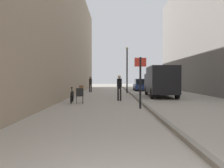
% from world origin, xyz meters
% --- Properties ---
extents(ground_plane, '(80.00, 80.00, 0.00)m').
position_xyz_m(ground_plane, '(0.00, 12.00, 0.00)').
color(ground_plane, '#A8A093').
extents(building_facade_left, '(2.38, 40.00, 11.37)m').
position_xyz_m(building_facade_left, '(-4.79, 12.00, 5.69)').
color(building_facade_left, gray).
rests_on(building_facade_left, ground_plane).
extents(kerb_strip, '(0.16, 40.00, 0.12)m').
position_xyz_m(kerb_strip, '(1.58, 12.00, 0.06)').
color(kerb_strip, gray).
rests_on(kerb_strip, ground_plane).
extents(pedestrian_main_foreground, '(0.34, 0.22, 1.70)m').
position_xyz_m(pedestrian_main_foreground, '(-2.61, 20.48, 0.98)').
color(pedestrian_main_foreground, black).
rests_on(pedestrian_main_foreground, ground_plane).
extents(pedestrian_mid_block, '(0.33, 0.25, 1.74)m').
position_xyz_m(pedestrian_mid_block, '(0.27, 11.94, 1.00)').
color(pedestrian_mid_block, black).
rests_on(pedestrian_mid_block, ground_plane).
extents(delivery_van, '(2.31, 5.46, 2.47)m').
position_xyz_m(delivery_van, '(3.76, 14.92, 1.32)').
color(delivery_van, black).
rests_on(delivery_van, ground_plane).
extents(parked_car, '(1.98, 4.27, 1.45)m').
position_xyz_m(parked_car, '(3.44, 23.62, 0.71)').
color(parked_car, navy).
rests_on(parked_car, ground_plane).
extents(street_sign_post, '(0.60, 0.10, 2.60)m').
position_xyz_m(street_sign_post, '(1.19, 8.33, 1.55)').
color(street_sign_post, black).
rests_on(street_sign_post, ground_plane).
extents(lamp_post, '(0.28, 0.28, 4.76)m').
position_xyz_m(lamp_post, '(1.32, 19.08, 2.72)').
color(lamp_post, black).
rests_on(lamp_post, ground_plane).
extents(bicycle_leaning, '(0.24, 1.77, 0.98)m').
position_xyz_m(bicycle_leaning, '(-2.76, 10.90, 0.38)').
color(bicycle_leaning, black).
rests_on(bicycle_leaning, ground_plane).
extents(cafe_chair_near_window, '(0.51, 0.51, 0.94)m').
position_xyz_m(cafe_chair_near_window, '(-2.19, 10.37, 0.55)').
color(cafe_chair_near_window, black).
rests_on(cafe_chair_near_window, ground_plane).
extents(cafe_chair_by_doorway, '(0.62, 0.62, 0.94)m').
position_xyz_m(cafe_chair_by_doorway, '(-2.89, 15.12, 0.55)').
color(cafe_chair_by_doorway, brown).
rests_on(cafe_chair_by_doorway, ground_plane).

